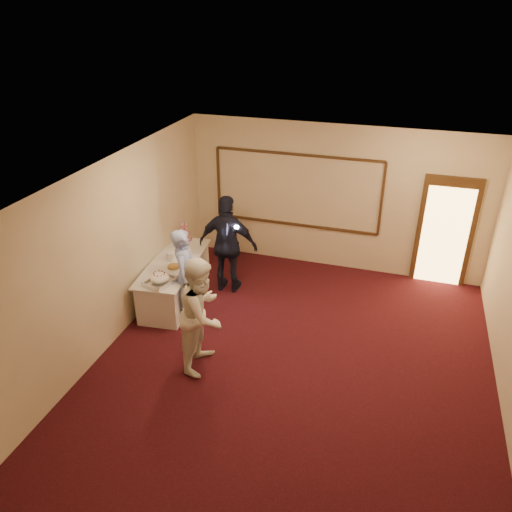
{
  "coord_description": "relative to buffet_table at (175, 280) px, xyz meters",
  "views": [
    {
      "loc": [
        1.28,
        -5.94,
        5.14
      ],
      "look_at": [
        -0.99,
        1.31,
        1.15
      ],
      "focal_mm": 35.0,
      "sensor_mm": 36.0,
      "label": 1
    }
  ],
  "objects": [
    {
      "name": "plate_stack_a",
      "position": [
        -0.05,
        0.07,
        0.47
      ],
      "size": [
        0.21,
        0.21,
        0.18
      ],
      "color": "white",
      "rests_on": "buffet_table"
    },
    {
      "name": "pavlova_tray",
      "position": [
        0.12,
        -0.77,
        0.47
      ],
      "size": [
        0.51,
        0.62,
        0.2
      ],
      "color": "silver",
      "rests_on": "buffet_table"
    },
    {
      "name": "guest",
      "position": [
        0.86,
        0.6,
        0.58
      ],
      "size": [
        1.15,
        0.5,
        1.94
      ],
      "primitive_type": "imported",
      "rotation": [
        0.0,
        0.0,
        3.16
      ],
      "color": "black",
      "rests_on": "floor"
    },
    {
      "name": "buffet_table",
      "position": [
        0.0,
        0.0,
        0.0
      ],
      "size": [
        1.04,
        2.2,
        0.77
      ],
      "color": "silver",
      "rests_on": "floor"
    },
    {
      "name": "woman",
      "position": [
        1.25,
        -1.59,
        0.53
      ],
      "size": [
        0.7,
        0.9,
        1.84
      ],
      "primitive_type": "imported",
      "rotation": [
        0.0,
        0.0,
        1.58
      ],
      "color": "white",
      "rests_on": "floor"
    },
    {
      "name": "camera_flash",
      "position": [
        1.09,
        0.45,
        1.04
      ],
      "size": [
        0.07,
        0.05,
        0.05
      ],
      "primitive_type": "cube",
      "rotation": [
        0.0,
        0.0,
        0.11
      ],
      "color": "white",
      "rests_on": "guest"
    },
    {
      "name": "room_walls",
      "position": [
        2.59,
        -1.31,
        1.64
      ],
      "size": [
        6.04,
        7.04,
        3.02
      ],
      "color": "beige",
      "rests_on": "floor"
    },
    {
      "name": "floor",
      "position": [
        2.59,
        -1.31,
        -0.39
      ],
      "size": [
        7.0,
        7.0,
        0.0
      ],
      "primitive_type": "plane",
      "color": "black",
      "rests_on": "ground"
    },
    {
      "name": "doorway",
      "position": [
        4.74,
        2.14,
        0.69
      ],
      "size": [
        1.05,
        0.07,
        2.2
      ],
      "color": "#382210",
      "rests_on": "floor"
    },
    {
      "name": "cupcake_stand",
      "position": [
        -0.19,
        0.94,
        0.53
      ],
      "size": [
        0.28,
        0.28,
        0.41
      ],
      "color": "#CD487B",
      "rests_on": "buffet_table"
    },
    {
      "name": "wall_molding",
      "position": [
        1.79,
        2.16,
        1.21
      ],
      "size": [
        3.45,
        0.04,
        1.55
      ],
      "color": "#382210",
      "rests_on": "room_walls"
    },
    {
      "name": "tart",
      "position": [
        0.11,
        -0.21,
        0.41
      ],
      "size": [
        0.25,
        0.25,
        0.05
      ],
      "color": "white",
      "rests_on": "buffet_table"
    },
    {
      "name": "plate_stack_b",
      "position": [
        0.08,
        0.44,
        0.46
      ],
      "size": [
        0.18,
        0.18,
        0.15
      ],
      "color": "white",
      "rests_on": "buffet_table"
    },
    {
      "name": "man",
      "position": [
        0.49,
        -0.52,
        0.47
      ],
      "size": [
        0.52,
        0.69,
        1.72
      ],
      "primitive_type": "imported",
      "rotation": [
        0.0,
        0.0,
        1.76
      ],
      "color": "#8CA2E8",
      "rests_on": "floor"
    }
  ]
}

